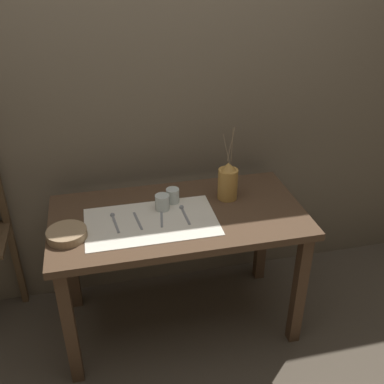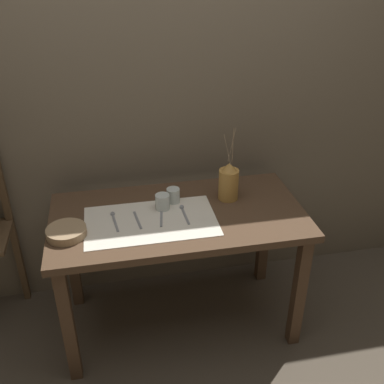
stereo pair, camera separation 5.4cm
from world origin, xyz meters
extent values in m
plane|color=brown|center=(0.00, 0.00, 0.00)|extent=(12.00, 12.00, 0.00)
cube|color=#6B5E4C|center=(0.00, 0.45, 1.20)|extent=(7.00, 0.06, 2.40)
cube|color=#4C3523|center=(0.00, 0.00, 0.74)|extent=(1.32, 0.68, 0.04)
cube|color=#4C3523|center=(-0.60, -0.28, 0.36)|extent=(0.06, 0.06, 0.72)
cube|color=#4C3523|center=(0.60, -0.28, 0.36)|extent=(0.06, 0.06, 0.72)
cube|color=#4C3523|center=(-0.60, 0.28, 0.36)|extent=(0.06, 0.06, 0.72)
cube|color=#4C3523|center=(0.60, 0.28, 0.36)|extent=(0.06, 0.06, 0.72)
cube|color=brown|center=(-0.92, 0.38, 0.53)|extent=(0.04, 0.04, 1.06)
cube|color=silver|center=(-0.15, -0.05, 0.76)|extent=(0.66, 0.39, 0.00)
cylinder|color=#B7843D|center=(0.30, 0.10, 0.84)|extent=(0.11, 0.11, 0.17)
cone|color=#B7843D|center=(0.30, 0.10, 0.95)|extent=(0.08, 0.08, 0.04)
cylinder|color=#847056|center=(0.31, 0.12, 1.07)|extent=(0.04, 0.01, 0.19)
cylinder|color=#847056|center=(0.28, 0.09, 1.05)|extent=(0.04, 0.03, 0.16)
cylinder|color=#847056|center=(0.30, 0.08, 1.08)|extent=(0.02, 0.05, 0.21)
cylinder|color=#9E7F5B|center=(-0.56, -0.09, 0.78)|extent=(0.19, 0.19, 0.04)
cylinder|color=silver|center=(-0.07, 0.06, 0.80)|extent=(0.08, 0.08, 0.08)
cylinder|color=silver|center=(-0.01, 0.12, 0.80)|extent=(0.07, 0.07, 0.08)
cube|color=gray|center=(-0.33, -0.03, 0.76)|extent=(0.03, 0.17, 0.00)
sphere|color=gray|center=(-0.33, 0.05, 0.76)|extent=(0.02, 0.02, 0.02)
cube|color=gray|center=(-0.21, -0.03, 0.76)|extent=(0.03, 0.17, 0.00)
cube|color=gray|center=(-0.09, -0.03, 0.76)|extent=(0.04, 0.17, 0.00)
cube|color=gray|center=(0.03, -0.04, 0.76)|extent=(0.02, 0.17, 0.00)
sphere|color=gray|center=(0.03, 0.05, 0.76)|extent=(0.02, 0.02, 0.02)
camera|label=1|loc=(-0.37, -1.94, 2.00)|focal=42.00mm
camera|label=2|loc=(-0.32, -1.95, 2.00)|focal=42.00mm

